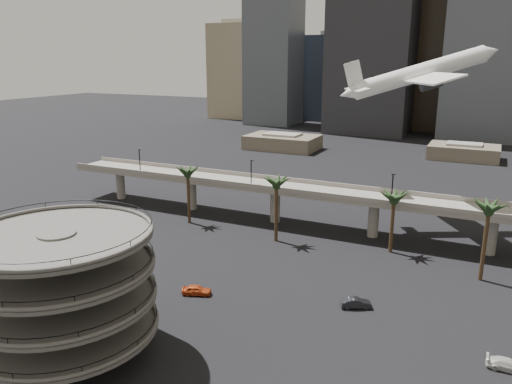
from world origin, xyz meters
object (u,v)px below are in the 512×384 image
at_px(overpass, 323,196).
at_px(car_a, 197,290).
at_px(airborne_jet, 419,74).
at_px(parking_ramp, 62,284).
at_px(car_b, 356,303).
at_px(car_c, 508,365).

relative_size(overpass, car_a, 28.41).
xyz_separation_m(overpass, airborne_jet, (15.47, 14.98, 25.12)).
bearing_deg(airborne_jet, parking_ramp, -143.20).
xyz_separation_m(car_b, car_c, (20.20, -7.19, -0.06)).
distance_m(airborne_jet, car_b, 56.14).
relative_size(overpass, airborne_jet, 4.10).
xyz_separation_m(parking_ramp, overpass, (13.00, 59.00, -2.50)).
relative_size(parking_ramp, car_b, 4.85).
bearing_deg(car_b, car_c, -135.85).
xyz_separation_m(parking_ramp, car_a, (5.30, 20.94, -9.06)).
relative_size(car_a, car_c, 0.95).
bearing_deg(car_a, car_b, -93.79).
height_order(parking_ramp, airborne_jet, airborne_jet).
bearing_deg(car_c, car_b, 69.06).
bearing_deg(car_c, airborne_jet, 19.64).
distance_m(overpass, car_b, 35.72).
relative_size(overpass, car_c, 27.03).
distance_m(parking_ramp, car_c, 53.88).
distance_m(car_a, car_c, 43.70).
bearing_deg(car_c, parking_ramp, 111.31).
relative_size(airborne_jet, car_c, 6.59).
height_order(car_a, car_c, car_a).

